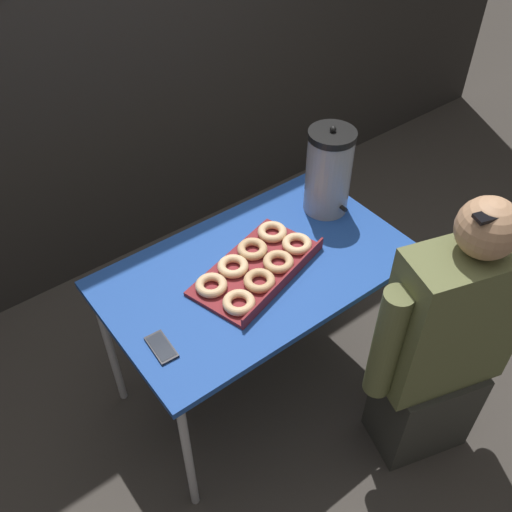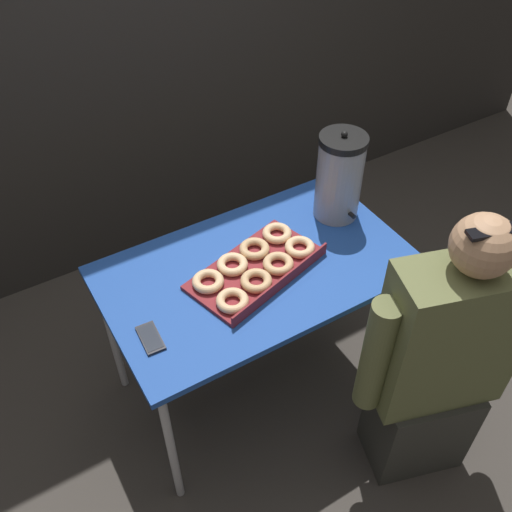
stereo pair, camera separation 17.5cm
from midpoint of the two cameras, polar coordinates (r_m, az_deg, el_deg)
ground_plane at (r=2.75m, az=-1.79°, el=-12.36°), size 12.00×12.00×0.00m
folding_table at (r=2.21m, az=-2.18°, el=-2.24°), size 1.17×0.70×0.75m
donut_box at (r=2.14m, az=-2.27°, el=-1.15°), size 0.57×0.40×0.05m
coffee_urn at (r=2.33m, az=5.12°, el=8.35°), size 0.19×0.22×0.39m
cell_phone at (r=1.95m, az=-12.03°, el=-9.03°), size 0.07×0.14×0.01m
person_seated at (r=2.19m, az=16.03°, el=-8.95°), size 0.60×0.35×1.28m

